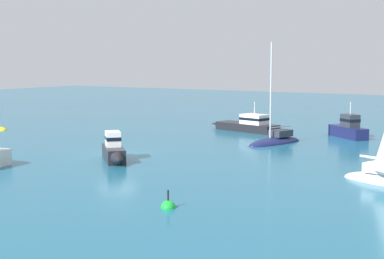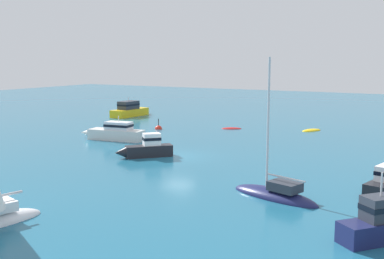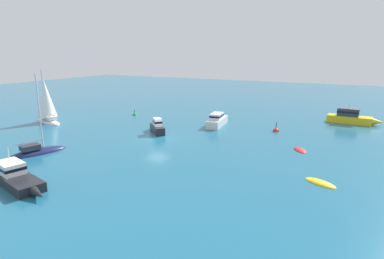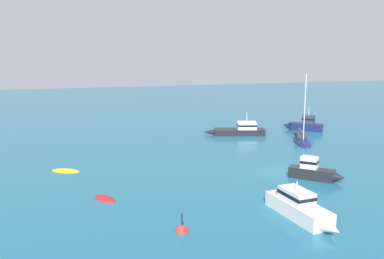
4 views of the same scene
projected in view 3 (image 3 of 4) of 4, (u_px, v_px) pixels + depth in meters
name	position (u px, v px, depth m)	size (l,w,h in m)	color
ground_plane	(157.00, 138.00, 38.60)	(160.00, 160.00, 0.00)	#1E607F
motor_cruiser	(218.00, 120.00, 44.99)	(6.95, 2.45, 2.37)	silver
launch	(157.00, 127.00, 40.97)	(3.94, 4.07, 1.91)	black
cabin_cruiser	(351.00, 117.00, 46.30)	(2.40, 7.34, 2.64)	yellow
sloop	(37.00, 152.00, 32.55)	(5.99, 3.30, 8.47)	#191E4C
dinghy	(320.00, 183.00, 25.19)	(2.20, 2.86, 0.41)	yellow
dinghy_1	(300.00, 150.00, 33.62)	(2.48, 2.07, 0.32)	#B21E1E
yacht	(46.00, 104.00, 46.31)	(3.40, 6.35, 8.09)	white
cabin_cruiser_1	(15.00, 177.00, 24.88)	(3.36, 7.83, 2.79)	black
channel_buoy	(135.00, 115.00, 52.25)	(0.68, 0.68, 1.15)	green
mooring_buoy	(276.00, 131.00, 41.62)	(0.82, 0.82, 1.59)	red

